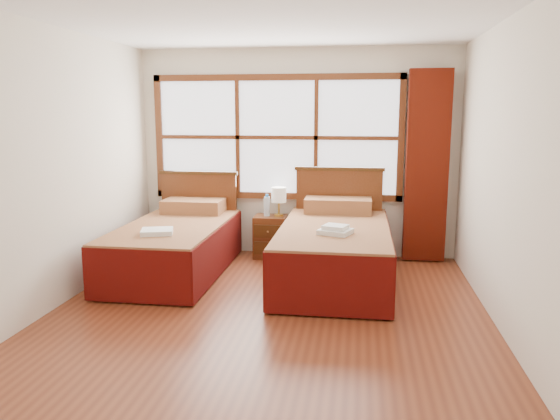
# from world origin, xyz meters

# --- Properties ---
(floor) EXTENTS (4.50, 4.50, 0.00)m
(floor) POSITION_xyz_m (0.00, 0.00, 0.00)
(floor) COLOR brown
(floor) RESTS_ON ground
(ceiling) EXTENTS (4.50, 4.50, 0.00)m
(ceiling) POSITION_xyz_m (0.00, 0.00, 2.60)
(ceiling) COLOR white
(ceiling) RESTS_ON wall_back
(wall_back) EXTENTS (4.00, 0.00, 4.00)m
(wall_back) POSITION_xyz_m (0.00, 2.25, 1.30)
(wall_back) COLOR silver
(wall_back) RESTS_ON floor
(wall_left) EXTENTS (0.00, 4.50, 4.50)m
(wall_left) POSITION_xyz_m (-2.00, 0.00, 1.30)
(wall_left) COLOR silver
(wall_left) RESTS_ON floor
(wall_right) EXTENTS (0.00, 4.50, 4.50)m
(wall_right) POSITION_xyz_m (2.00, 0.00, 1.30)
(wall_right) COLOR silver
(wall_right) RESTS_ON floor
(window) EXTENTS (3.16, 0.06, 1.56)m
(window) POSITION_xyz_m (-0.25, 2.21, 1.50)
(window) COLOR white
(window) RESTS_ON wall_back
(curtain) EXTENTS (0.50, 0.16, 2.30)m
(curtain) POSITION_xyz_m (1.60, 2.11, 1.17)
(curtain) COLOR #581408
(curtain) RESTS_ON wall_back
(bed_left) EXTENTS (1.09, 2.12, 1.07)m
(bed_left) POSITION_xyz_m (-1.26, 1.20, 0.32)
(bed_left) COLOR #41250D
(bed_left) RESTS_ON floor
(bed_right) EXTENTS (1.17, 2.28, 1.15)m
(bed_right) POSITION_xyz_m (0.55, 1.20, 0.35)
(bed_right) COLOR #41250D
(bed_right) RESTS_ON floor
(nightstand) EXTENTS (0.40, 0.40, 0.53)m
(nightstand) POSITION_xyz_m (-0.30, 1.99, 0.27)
(nightstand) COLOR #5A2B13
(nightstand) RESTS_ON floor
(towels_left) EXTENTS (0.38, 0.36, 0.05)m
(towels_left) POSITION_xyz_m (-1.27, 0.65, 0.59)
(towels_left) COLOR white
(towels_left) RESTS_ON bed_left
(towels_right) EXTENTS (0.37, 0.35, 0.09)m
(towels_right) POSITION_xyz_m (0.57, 0.74, 0.65)
(towels_right) COLOR white
(towels_right) RESTS_ON bed_right
(lamp) EXTENTS (0.19, 0.19, 0.36)m
(lamp) POSITION_xyz_m (-0.19, 2.02, 0.79)
(lamp) COLOR gold
(lamp) RESTS_ON nightstand
(bottle_near) EXTENTS (0.07, 0.07, 0.25)m
(bottle_near) POSITION_xyz_m (-0.35, 1.99, 0.65)
(bottle_near) COLOR #C2E2F9
(bottle_near) RESTS_ON nightstand
(bottle_far) EXTENTS (0.07, 0.07, 0.28)m
(bottle_far) POSITION_xyz_m (-0.34, 1.99, 0.66)
(bottle_far) COLOR #C2E2F9
(bottle_far) RESTS_ON nightstand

